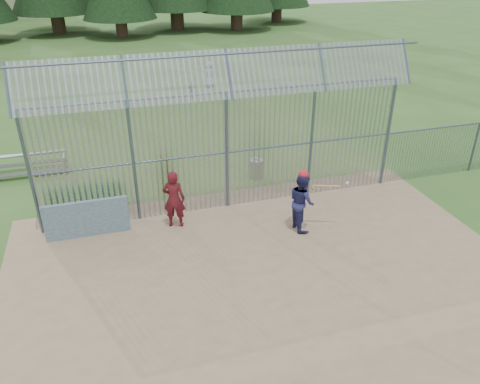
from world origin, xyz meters
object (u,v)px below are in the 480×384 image
object	(u,v)px
trash_can	(256,169)
batter	(302,202)
bleacher	(27,165)
dugout_wall	(87,219)
onlooker	(174,199)

from	to	relation	value
trash_can	batter	bearing A→B (deg)	-87.22
batter	trash_can	size ratio (longest dim) A/B	2.30
batter	bleacher	xyz separation A→B (m)	(-8.65, 6.70, -0.55)
trash_can	dugout_wall	bearing A→B (deg)	-158.71
batter	onlooker	size ratio (longest dim) A/B	0.99
batter	onlooker	world-z (taller)	onlooker
batter	onlooker	distance (m)	3.98
bleacher	onlooker	bearing A→B (deg)	-48.04
dugout_wall	trash_can	xyz separation A→B (m)	(6.24, 2.43, -0.24)
batter	onlooker	bearing A→B (deg)	68.27
dugout_wall	bleacher	xyz separation A→B (m)	(-2.22, 5.26, -0.21)
bleacher	trash_can	bearing A→B (deg)	-18.47
dugout_wall	batter	size ratio (longest dim) A/B	1.33
batter	bleacher	world-z (taller)	batter
onlooker	bleacher	xyz separation A→B (m)	(-4.88, 5.43, -0.56)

